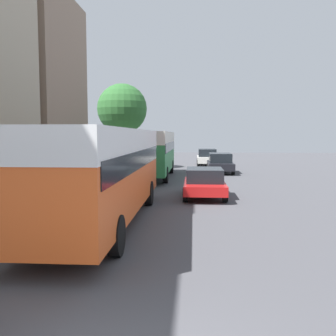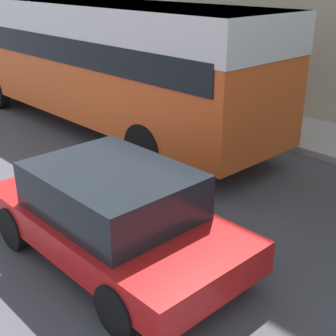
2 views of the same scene
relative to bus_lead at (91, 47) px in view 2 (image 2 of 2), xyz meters
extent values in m
cube|color=#B2ADA3|center=(-3.09, -8.85, -1.93)|extent=(2.20, 120.00, 0.15)
cube|color=#EA5B23|center=(0.00, 0.00, -0.21)|extent=(2.43, 10.68, 2.59)
cube|color=white|center=(0.00, 0.00, 0.69)|extent=(2.46, 10.73, 0.78)
cube|color=black|center=(0.00, 0.00, 0.11)|extent=(2.48, 10.25, 0.57)
cylinder|color=black|center=(-1.12, 3.31, -1.50)|extent=(0.28, 1.00, 1.00)
cylinder|color=black|center=(1.12, 3.31, -1.50)|extent=(0.28, 1.00, 1.00)
cylinder|color=black|center=(-1.12, -3.31, -1.50)|extent=(0.28, 1.00, 1.00)
cube|color=red|center=(3.47, 5.37, -1.47)|extent=(1.87, 3.93, 0.43)
cube|color=black|center=(3.47, 5.37, -0.95)|extent=(1.65, 2.16, 0.61)
cylinder|color=black|center=(4.33, 4.15, -1.68)|extent=(0.22, 0.64, 0.64)
cylinder|color=black|center=(2.61, 4.15, -1.68)|extent=(0.22, 0.64, 0.64)
cylinder|color=black|center=(4.33, 6.59, -1.68)|extent=(0.22, 0.64, 0.64)
cylinder|color=black|center=(2.61, 6.59, -1.68)|extent=(0.22, 0.64, 0.64)
cylinder|color=#232838|center=(-3.29, -7.88, -1.42)|extent=(0.33, 0.33, 0.88)
cylinder|color=#33477F|center=(-3.29, -7.88, -0.61)|extent=(0.41, 0.41, 0.73)
sphere|color=tan|center=(-3.29, -7.88, -0.13)|extent=(0.24, 0.24, 0.24)
camera|label=1|loc=(2.95, -11.96, 0.89)|focal=40.00mm
camera|label=2|loc=(6.75, 9.94, 1.71)|focal=50.00mm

